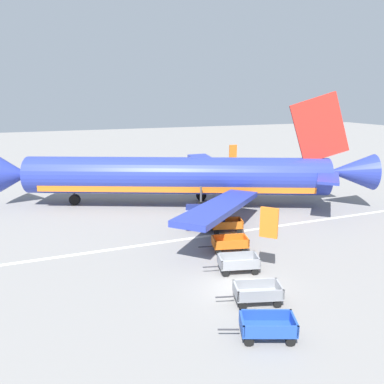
% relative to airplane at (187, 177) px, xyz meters
% --- Properties ---
extents(ground_plane, '(220.00, 220.00, 0.00)m').
position_rel_airplane_xyz_m(ground_plane, '(-2.94, -16.81, -3.05)').
color(ground_plane, gray).
extents(apron_stripe, '(120.00, 0.36, 0.01)m').
position_rel_airplane_xyz_m(apron_stripe, '(-2.94, -8.52, -3.05)').
color(apron_stripe, silver).
rests_on(apron_stripe, ground).
extents(airplane, '(35.96, 29.38, 11.34)m').
position_rel_airplane_xyz_m(airplane, '(0.00, 0.00, 0.00)').
color(airplane, '#28389E').
rests_on(airplane, ground).
extents(baggage_cart_nearest, '(3.58, 2.20, 1.07)m').
position_rel_airplane_xyz_m(baggage_cart_nearest, '(-3.88, -21.43, -2.45)').
color(baggage_cart_nearest, '#234CB2').
rests_on(baggage_cart_nearest, ground).
extents(baggage_cart_second_in_row, '(3.62, 2.02, 1.07)m').
position_rel_airplane_xyz_m(baggage_cart_second_in_row, '(-2.74, -18.61, -2.45)').
color(baggage_cart_second_in_row, gray).
rests_on(baggage_cart_second_in_row, ground).
extents(baggage_cart_third_in_row, '(3.62, 1.95, 1.07)m').
position_rel_airplane_xyz_m(baggage_cart_third_in_row, '(-1.98, -14.95, -2.45)').
color(baggage_cart_third_in_row, gray).
rests_on(baggage_cart_third_in_row, ground).
extents(baggage_cart_fourth_in_row, '(3.62, 1.94, 1.07)m').
position_rel_airplane_xyz_m(baggage_cart_fourth_in_row, '(-1.02, -11.85, -2.45)').
color(baggage_cart_fourth_in_row, orange).
rests_on(baggage_cart_fourth_in_row, ground).
extents(baggage_cart_far_end, '(3.62, 2.00, 1.07)m').
position_rel_airplane_xyz_m(baggage_cart_far_end, '(0.51, -8.17, -2.45)').
color(baggage_cart_far_end, orange).
rests_on(baggage_cart_far_end, ground).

